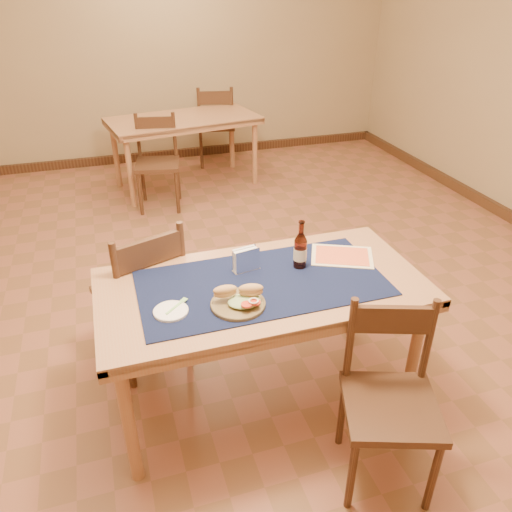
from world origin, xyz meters
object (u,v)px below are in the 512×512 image
object	(u,v)px
chair_main_near	(390,397)
beer_bottle	(300,250)
sandwich_plate	(240,300)
back_table	(184,125)
chair_main_far	(143,293)
napkin_holder	(246,260)
main_table	(262,297)

from	to	relation	value
chair_main_near	beer_bottle	world-z (taller)	beer_bottle
sandwich_plate	beer_bottle	bearing A→B (deg)	31.40
back_table	beer_bottle	size ratio (longest dim) A/B	6.37
chair_main_far	napkin_holder	size ratio (longest dim) A/B	6.38
main_table	back_table	size ratio (longest dim) A/B	0.98
chair_main_far	beer_bottle	size ratio (longest dim) A/B	3.67
sandwich_plate	chair_main_far	bearing A→B (deg)	121.82
napkin_holder	chair_main_near	bearing A→B (deg)	-59.71
chair_main_far	chair_main_near	world-z (taller)	chair_main_far
beer_bottle	main_table	bearing A→B (deg)	-159.46
back_table	chair_main_far	world-z (taller)	chair_main_far
chair_main_near	napkin_holder	world-z (taller)	napkin_holder
back_table	beer_bottle	bearing A→B (deg)	-89.57
main_table	sandwich_plate	size ratio (longest dim) A/B	6.33
beer_bottle	napkin_holder	xyz separation A→B (m)	(-0.27, 0.05, -0.04)
chair_main_near	napkin_holder	size ratio (longest dim) A/B	5.91
napkin_holder	chair_main_far	bearing A→B (deg)	145.65
main_table	beer_bottle	distance (m)	0.31
main_table	napkin_holder	bearing A→B (deg)	107.18
back_table	sandwich_plate	size ratio (longest dim) A/B	6.49
beer_bottle	napkin_holder	bearing A→B (deg)	170.17
chair_main_far	napkin_holder	bearing A→B (deg)	-34.35
chair_main_far	beer_bottle	world-z (taller)	beer_bottle
chair_main_near	back_table	bearing A→B (deg)	92.72
main_table	napkin_holder	distance (m)	0.20
beer_bottle	napkin_holder	world-z (taller)	beer_bottle
main_table	beer_bottle	bearing A→B (deg)	20.54
back_table	chair_main_near	size ratio (longest dim) A/B	1.87
beer_bottle	back_table	bearing A→B (deg)	90.43
main_table	chair_main_near	bearing A→B (deg)	-57.19
sandwich_plate	napkin_holder	distance (m)	0.31
main_table	back_table	world-z (taller)	same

